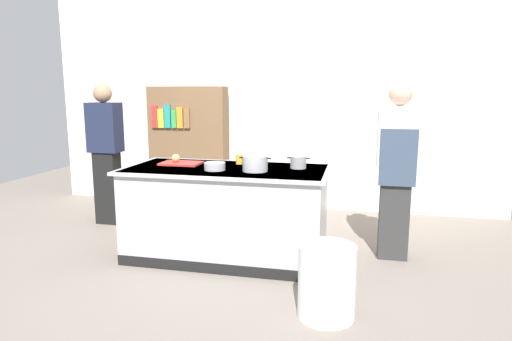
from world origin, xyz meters
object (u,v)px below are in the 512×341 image
at_px(sauce_pan, 298,162).
at_px(mixing_bowl, 215,166).
at_px(bookshelf, 189,147).
at_px(trash_bin, 327,281).
at_px(person_chef, 397,167).
at_px(onion, 176,158).
at_px(person_guest, 106,151).
at_px(juice_cup, 239,159).
at_px(stock_pot, 255,163).

distance_m(sauce_pan, mixing_bowl, 0.80).
height_order(mixing_bowl, bookshelf, bookshelf).
bearing_deg(trash_bin, person_chef, 67.40).
distance_m(onion, bookshelf, 1.77).
relative_size(onion, person_guest, 0.05).
height_order(sauce_pan, juice_cup, sauce_pan).
bearing_deg(sauce_pan, mixing_bowl, -160.25).
distance_m(mixing_bowl, trash_bin, 1.57).
height_order(onion, mixing_bowl, onion).
distance_m(onion, juice_cup, 0.65).
xyz_separation_m(sauce_pan, trash_bin, (0.37, -1.13, -0.69)).
xyz_separation_m(sauce_pan, person_guest, (-2.46, 0.65, -0.05)).
xyz_separation_m(onion, bookshelf, (-0.53, 1.68, -0.11)).
bearing_deg(person_chef, mixing_bowl, 93.91).
relative_size(onion, trash_bin, 0.15).
relative_size(juice_cup, trash_bin, 0.18).
bearing_deg(stock_pot, juice_cup, 124.77).
bearing_deg(stock_pot, mixing_bowl, -175.92).
relative_size(sauce_pan, person_guest, 0.13).
distance_m(juice_cup, trash_bin, 1.73).
relative_size(sauce_pan, person_chef, 0.13).
height_order(onion, bookshelf, bookshelf).
relative_size(sauce_pan, mixing_bowl, 1.09).
height_order(stock_pot, bookshelf, bookshelf).
distance_m(trash_bin, person_guest, 3.41).
distance_m(stock_pot, juice_cup, 0.44).
height_order(stock_pot, person_guest, person_guest).
xyz_separation_m(stock_pot, person_guest, (-2.09, 0.90, -0.06)).
bearing_deg(bookshelf, juice_cup, -53.19).
xyz_separation_m(mixing_bowl, person_guest, (-1.71, 0.93, -0.03)).
relative_size(onion, sauce_pan, 0.38).
relative_size(stock_pot, trash_bin, 0.55).
bearing_deg(juice_cup, bookshelf, 126.81).
xyz_separation_m(juice_cup, person_chef, (1.55, 0.09, -0.04)).
relative_size(person_chef, bookshelf, 1.01).
height_order(person_guest, bookshelf, person_guest).
relative_size(mixing_bowl, juice_cup, 2.00).
relative_size(stock_pot, sauce_pan, 1.38).
xyz_separation_m(juice_cup, person_guest, (-1.84, 0.54, -0.04)).
xyz_separation_m(onion, sauce_pan, (1.25, 0.02, -0.00)).
bearing_deg(sauce_pan, person_guest, 165.11).
bearing_deg(person_chef, onion, 84.00).
distance_m(sauce_pan, bookshelf, 2.44).
xyz_separation_m(onion, person_chef, (2.18, 0.22, -0.05)).
xyz_separation_m(person_guest, bookshelf, (0.68, 1.01, -0.06)).
distance_m(person_chef, bookshelf, 3.07).
relative_size(onion, stock_pot, 0.28).
height_order(juice_cup, person_chef, person_chef).
xyz_separation_m(person_chef, person_guest, (-3.39, 0.45, -0.00)).
xyz_separation_m(stock_pot, bookshelf, (-1.41, 1.91, -0.12)).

